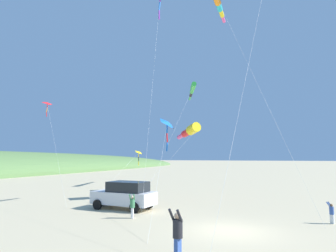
# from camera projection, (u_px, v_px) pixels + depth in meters

# --- Properties ---
(ground_plane) EXTENTS (600.00, 600.00, 0.00)m
(ground_plane) POSITION_uv_depth(u_px,v_px,m) (229.00, 231.00, 14.24)
(ground_plane) COLOR #C6B58C
(parked_car) EXTENTS (4.38, 2.23, 1.85)m
(parked_car) POSITION_uv_depth(u_px,v_px,m) (125.00, 195.00, 20.27)
(parked_car) COLOR silver
(parked_car) RESTS_ON ground_plane
(cooler_box) EXTENTS (0.62, 0.42, 0.42)m
(cooler_box) POSITION_uv_depth(u_px,v_px,m) (102.00, 202.00, 21.75)
(cooler_box) COLOR black
(cooler_box) RESTS_ON ground_plane
(person_adult_flyer) EXTENTS (0.44, 0.55, 1.77)m
(person_adult_flyer) POSITION_uv_depth(u_px,v_px,m) (178.00, 232.00, 10.20)
(person_adult_flyer) COLOR #335199
(person_adult_flyer) RESTS_ON ground_plane
(person_child_green_jacket) EXTENTS (0.40, 0.48, 1.41)m
(person_child_green_jacket) POSITION_uv_depth(u_px,v_px,m) (132.00, 205.00, 17.21)
(person_child_green_jacket) COLOR silver
(person_child_green_jacket) RESTS_ON ground_plane
(person_child_grey_jacket) EXTENTS (0.40, 0.35, 1.14)m
(person_child_grey_jacket) POSITION_uv_depth(u_px,v_px,m) (331.00, 212.00, 15.79)
(person_child_grey_jacket) COLOR silver
(person_child_grey_jacket) RESTS_ON ground_plane
(kite_delta_blue_topmost) EXTENTS (9.46, 7.26, 9.40)m
(kite_delta_blue_topmost) POSITION_uv_depth(u_px,v_px,m) (47.00, 104.00, 31.27)
(kite_delta_blue_topmost) COLOR red
(kite_delta_blue_topmost) RESTS_ON ground_plane
(kite_delta_small_distant) EXTENTS (2.03, 11.05, 4.26)m
(kite_delta_small_distant) POSITION_uv_depth(u_px,v_px,m) (139.00, 153.00, 31.61)
(kite_delta_small_distant) COLOR yellow
(kite_delta_small_distant) RESTS_ON ground_plane
(kite_windsock_red_high_left) EXTENTS (3.83, 7.49, 6.32)m
(kite_windsock_red_high_left) POSITION_uv_depth(u_px,v_px,m) (190.00, 131.00, 24.86)
(kite_windsock_red_high_left) COLOR yellow
(kite_windsock_red_high_left) RESTS_ON ground_plane
(kite_delta_magenta_far_left) EXTENTS (4.93, 12.91, 6.87)m
(kite_delta_magenta_far_left) POSITION_uv_depth(u_px,v_px,m) (168.00, 124.00, 25.42)
(kite_delta_magenta_far_left) COLOR blue
(kite_delta_magenta_far_left) RESTS_ON ground_plane
(kite_windsock_purple_drifting) EXTENTS (6.62, 7.81, 15.99)m
(kite_windsock_purple_drifting) POSITION_uv_depth(u_px,v_px,m) (218.00, 2.00, 23.15)
(kite_windsock_purple_drifting) COLOR red
(kite_windsock_purple_drifting) RESTS_ON ground_plane
(kite_windsock_teal_far_right) EXTENTS (3.17, 20.01, 12.63)m
(kite_windsock_teal_far_right) POSITION_uv_depth(u_px,v_px,m) (192.00, 90.00, 38.22)
(kite_windsock_teal_far_right) COLOR green
(kite_windsock_teal_far_right) RESTS_ON ground_plane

